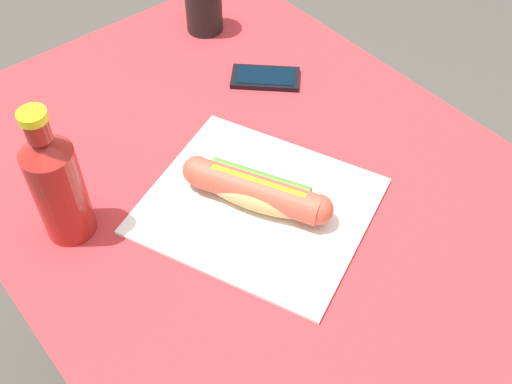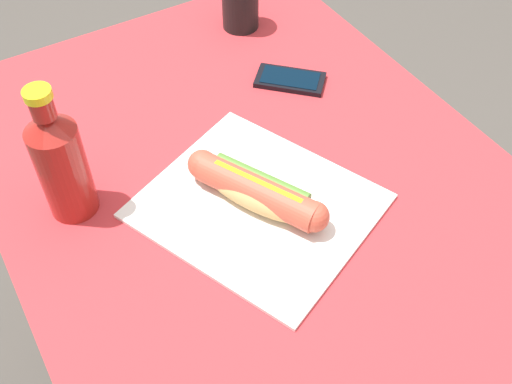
# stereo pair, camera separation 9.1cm
# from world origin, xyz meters

# --- Properties ---
(dining_table) EXTENTS (1.12, 0.77, 0.73)m
(dining_table) POSITION_xyz_m (0.00, 0.00, 0.59)
(dining_table) COLOR brown
(dining_table) RESTS_ON ground
(paper_wrapper) EXTENTS (0.41, 0.39, 0.01)m
(paper_wrapper) POSITION_xyz_m (-0.00, -0.03, 0.74)
(paper_wrapper) COLOR silver
(paper_wrapper) RESTS_ON dining_table
(hot_dog) EXTENTS (0.22, 0.13, 0.05)m
(hot_dog) POSITION_xyz_m (-0.01, -0.03, 0.77)
(hot_dog) COLOR tan
(hot_dog) RESTS_ON paper_wrapper
(cell_phone) EXTENTS (0.13, 0.13, 0.01)m
(cell_phone) POSITION_xyz_m (-0.23, 0.18, 0.74)
(cell_phone) COLOR black
(cell_phone) RESTS_ON dining_table
(soda_bottle) EXTENTS (0.07, 0.07, 0.22)m
(soda_bottle) POSITION_xyz_m (-0.14, -0.26, 0.83)
(soda_bottle) COLOR maroon
(soda_bottle) RESTS_ON dining_table
(drinking_cup) EXTENTS (0.07, 0.07, 0.11)m
(drinking_cup) POSITION_xyz_m (-0.43, 0.19, 0.79)
(drinking_cup) COLOR black
(drinking_cup) RESTS_ON dining_table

